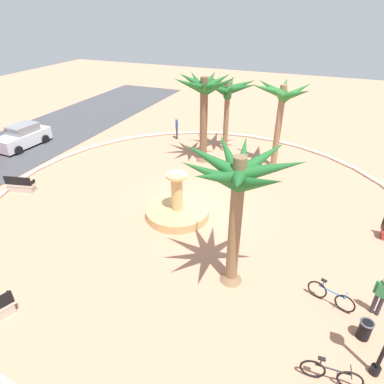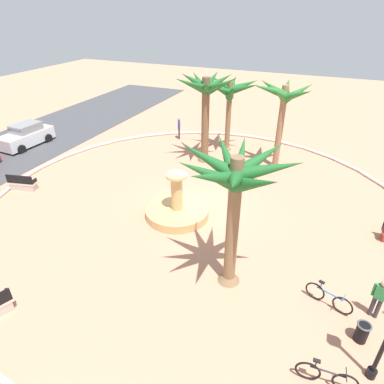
{
  "view_description": "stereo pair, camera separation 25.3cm",
  "coord_description": "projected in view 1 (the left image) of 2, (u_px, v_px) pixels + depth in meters",
  "views": [
    {
      "loc": [
        -14.04,
        -5.41,
        9.52
      ],
      "look_at": [
        -0.4,
        0.18,
        1.0
      ],
      "focal_mm": 30.85,
      "sensor_mm": 36.0,
      "label": 1
    },
    {
      "loc": [
        -13.94,
        -5.64,
        9.52
      ],
      "look_at": [
        -0.4,
        0.18,
        1.0
      ],
      "focal_mm": 30.85,
      "sensor_mm": 36.0,
      "label": 2
    }
  ],
  "objects": [
    {
      "name": "ground_plane",
      "position": [
        198.0,
        205.0,
        17.78
      ],
      "size": [
        80.0,
        80.0,
        0.0
      ],
      "primitive_type": "plane",
      "color": "tan"
    },
    {
      "name": "plaza_curb",
      "position": [
        198.0,
        204.0,
        17.73
      ],
      "size": [
        22.57,
        22.57,
        0.2
      ],
      "primitive_type": "torus",
      "color": "silver",
      "rests_on": "ground"
    },
    {
      "name": "fountain",
      "position": [
        177.0,
        210.0,
        16.73
      ],
      "size": [
        3.2,
        3.2,
        2.39
      ],
      "color": "tan",
      "rests_on": "ground"
    },
    {
      "name": "palm_tree_near_fountain",
      "position": [
        281.0,
        101.0,
        19.95
      ],
      "size": [
        4.02,
        3.78,
        5.55
      ],
      "color": "#8E6B4C",
      "rests_on": "ground"
    },
    {
      "name": "palm_tree_by_curb",
      "position": [
        204.0,
        95.0,
        20.61
      ],
      "size": [
        4.17,
        4.09,
        5.82
      ],
      "color": "brown",
      "rests_on": "ground"
    },
    {
      "name": "palm_tree_mid_plaza",
      "position": [
        237.0,
        183.0,
        10.87
      ],
      "size": [
        4.18,
        4.28,
        5.56
      ],
      "color": "brown",
      "rests_on": "ground"
    },
    {
      "name": "palm_tree_far_side",
      "position": [
        228.0,
        93.0,
        22.48
      ],
      "size": [
        4.08,
        4.11,
        5.17
      ],
      "color": "brown",
      "rests_on": "ground"
    },
    {
      "name": "bench_west",
      "position": [
        21.0,
        186.0,
        18.95
      ],
      "size": [
        0.86,
        1.67,
        1.0
      ],
      "color": "beige",
      "rests_on": "ground"
    },
    {
      "name": "trash_bin",
      "position": [
        365.0,
        329.0,
        10.6
      ],
      "size": [
        0.46,
        0.46,
        0.73
      ],
      "color": "black",
      "rests_on": "ground"
    },
    {
      "name": "bicycle_red_frame",
      "position": [
        331.0,
        296.0,
        11.81
      ],
      "size": [
        0.66,
        1.65,
        0.94
      ],
      "color": "black",
      "rests_on": "ground"
    },
    {
      "name": "bicycle_by_lamppost",
      "position": [
        331.0,
        374.0,
        9.33
      ],
      "size": [
        0.44,
        1.72,
        0.94
      ],
      "color": "black",
      "rests_on": "ground"
    },
    {
      "name": "person_cyclist_helmet",
      "position": [
        381.0,
        294.0,
        11.17
      ],
      "size": [
        0.3,
        0.51,
        1.65
      ],
      "color": "#33333D",
      "rests_on": "ground"
    },
    {
      "name": "person_pedestrian_stroll",
      "position": [
        177.0,
        127.0,
        25.97
      ],
      "size": [
        0.49,
        0.32,
        1.67
      ],
      "color": "#33333D",
      "rests_on": "ground"
    },
    {
      "name": "parked_car_second",
      "position": [
        23.0,
        137.0,
        24.61
      ],
      "size": [
        4.08,
        2.07,
        1.67
      ],
      "color": "silver",
      "rests_on": "ground"
    }
  ]
}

